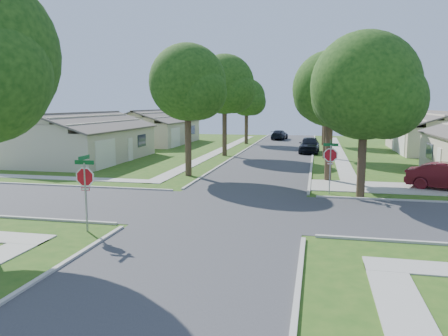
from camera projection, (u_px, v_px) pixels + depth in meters
name	position (u px, v px, depth m)	size (l,w,h in m)	color
ground	(229.00, 209.00, 20.58)	(100.00, 100.00, 0.00)	#274F15
road_ns	(229.00, 209.00, 20.58)	(7.00, 100.00, 0.02)	#333335
sidewalk_ne	(338.00, 152.00, 44.47)	(1.20, 40.00, 0.04)	#9E9B91
sidewalk_nw	(221.00, 150.00, 46.99)	(1.20, 40.00, 0.04)	#9E9B91
driveway	(384.00, 187.00, 25.81)	(8.80, 3.60, 0.05)	#9E9B91
stop_sign_sw	(85.00, 180.00, 16.71)	(1.05, 0.80, 2.98)	gray
stop_sign_ne	(330.00, 157.00, 23.86)	(1.05, 0.80, 2.98)	gray
tree_e_near	(331.00, 92.00, 27.49)	(4.97, 4.80, 8.28)	#38281C
tree_e_mid	(328.00, 89.00, 39.01)	(5.59, 5.40, 9.21)	#38281C
tree_e_far	(325.00, 95.00, 51.62)	(5.17, 5.00, 8.72)	#38281C
tree_w_near	(188.00, 86.00, 29.36)	(5.38, 5.20, 8.97)	#38281C
tree_w_mid	(225.00, 87.00, 40.92)	(5.80, 5.60, 9.56)	#38281C
tree_w_far	(247.00, 99.00, 53.64)	(4.76, 4.60, 8.04)	#38281C
tree_ne_corner	(366.00, 91.00, 22.52)	(5.80, 5.60, 8.66)	#38281C
house_ne_far	(436.00, 137.00, 45.10)	(8.42, 13.60, 4.23)	#B4A68E
house_nw_near	(84.00, 143.00, 38.18)	(8.42, 13.60, 4.23)	#B4A68E
house_nw_far	(155.00, 131.00, 54.63)	(8.42, 13.60, 4.23)	#B4A68E
car_curb_east	(309.00, 145.00, 44.24)	(1.93, 4.79, 1.63)	black
car_curb_west	(279.00, 135.00, 60.61)	(1.86, 4.57, 1.33)	black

